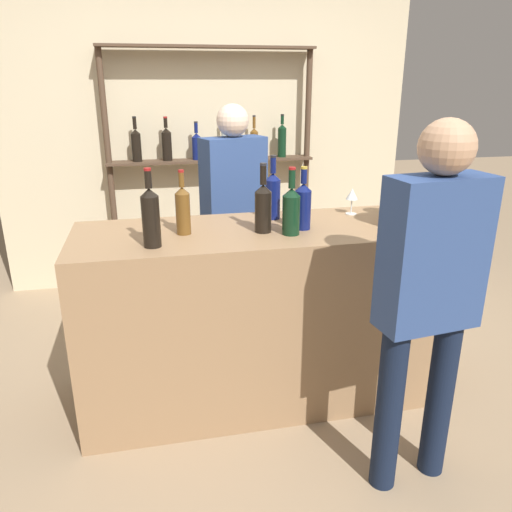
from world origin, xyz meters
TOP-DOWN VIEW (x-y plane):
  - ground_plane at (0.00, 0.00)m, footprint 16.00×16.00m
  - bar_counter at (0.00, 0.00)m, footprint 1.87×0.68m
  - back_wall at (0.00, 1.94)m, footprint 3.47×0.12m
  - back_shelf at (-0.01, 1.76)m, footprint 1.71×0.18m
  - counter_bottle_0 at (-0.37, -0.01)m, footprint 0.07×0.07m
  - counter_bottle_1 at (-0.53, -0.18)m, footprint 0.08×0.08m
  - counter_bottle_2 at (0.15, -0.13)m, footprint 0.09×0.09m
  - counter_bottle_3 at (0.24, -0.05)m, footprint 0.08×0.08m
  - counter_bottle_4 at (0.02, -0.06)m, footprint 0.08×0.08m
  - counter_bottle_5 at (0.13, 0.18)m, footprint 0.08×0.08m
  - wine_glass at (0.60, 0.18)m, footprint 0.07×0.07m
  - ice_bucket at (0.76, -0.11)m, footprint 0.24×0.24m
  - cork_jar at (0.82, 0.09)m, footprint 0.12×0.12m
  - server_behind_counter at (0.02, 0.80)m, footprint 0.46×0.31m
  - customer_right at (0.54, -0.78)m, footprint 0.43×0.23m

SIDE VIEW (x-z plane):
  - ground_plane at x=0.00m, z-range 0.00..0.00m
  - bar_counter at x=0.00m, z-range 0.00..1.00m
  - server_behind_counter at x=0.02m, z-range 0.14..1.72m
  - customer_right at x=0.54m, z-range 0.15..1.75m
  - cork_jar at x=0.82m, z-range 0.99..1.16m
  - ice_bucket at x=0.76m, z-range 1.00..1.20m
  - wine_glass at x=0.60m, z-range 1.03..1.18m
  - counter_bottle_3 at x=0.24m, z-range 0.96..1.28m
  - counter_bottle_0 at x=-0.37m, z-range 0.96..1.28m
  - counter_bottle_2 at x=0.15m, z-range 0.95..1.29m
  - counter_bottle_4 at x=0.02m, z-range 0.95..1.30m
  - counter_bottle_5 at x=0.13m, z-range 0.96..1.31m
  - counter_bottle_1 at x=-0.53m, z-range 0.96..1.32m
  - back_shelf at x=-0.01m, z-range 0.28..2.26m
  - back_wall at x=0.00m, z-range 0.00..2.80m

